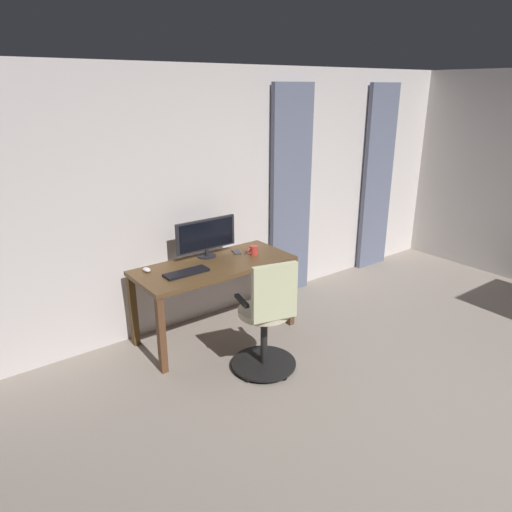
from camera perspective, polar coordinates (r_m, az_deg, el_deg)
The scene contains 11 objects.
ground_plane at distance 3.86m, azimuth 27.04°, elevation -19.54°, with size 8.03×8.03×0.00m, color gray.
back_room_partition at distance 5.06m, azimuth -1.35°, elevation 7.78°, with size 6.18×0.10×2.51m, color silver.
curtain_left_panel at distance 6.39m, azimuth 14.47°, elevation 9.00°, with size 0.51×0.06×2.35m, color slate.
curtain_right_panel at distance 5.33m, azimuth 4.24°, elevation 7.49°, with size 0.55×0.06×2.35m, color slate.
desk at distance 4.48m, azimuth -5.02°, elevation -2.06°, with size 1.51×0.66×0.74m.
office_chair at distance 3.94m, azimuth 1.36°, elevation -7.84°, with size 0.56×0.56×1.03m.
computer_monitor at distance 4.57m, azimuth -6.05°, elevation 2.43°, with size 0.64×0.18×0.38m.
computer_keyboard at distance 4.23m, azimuth -8.41°, elevation -2.00°, with size 0.41×0.14×0.02m, color black.
computer_mouse at distance 4.34m, azimuth -13.06°, elevation -1.63°, with size 0.06×0.10×0.04m, color white.
cell_phone_by_monitor at distance 4.73m, azimuth -2.37°, elevation 0.52°, with size 0.07×0.14×0.01m, color #333338.
mug_coffee at distance 4.64m, azimuth -0.30°, elevation 0.69°, with size 0.13×0.08×0.09m.
Camera 1 is at (2.89, 1.08, 2.31)m, focal length 33.12 mm.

